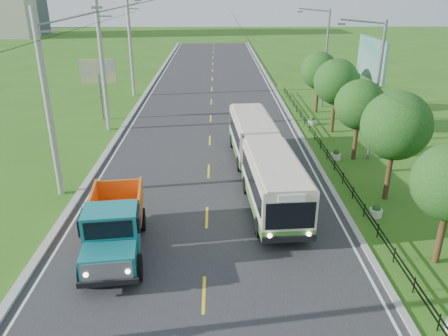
{
  "coord_description": "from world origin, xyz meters",
  "views": [
    {
      "loc": [
        0.53,
        -13.46,
        10.82
      ],
      "look_at": [
        0.91,
        7.98,
        1.9
      ],
      "focal_mm": 35.0,
      "sensor_mm": 36.0,
      "label": 1
    }
  ],
  "objects_px": {
    "tree_back": "(319,72)",
    "bus": "(262,155)",
    "pole_mid": "(103,67)",
    "tree_third": "(396,129)",
    "planter_far": "(312,121)",
    "streetlight_far": "(324,55)",
    "dump_truck": "(114,223)",
    "billboard_left": "(98,75)",
    "tree_fifth": "(336,84)",
    "pole_near": "(48,105)",
    "tree_fourth": "(360,107)",
    "billboard_right": "(371,65)",
    "planter_near": "(376,211)",
    "streetlight_mid": "(375,87)",
    "pole_far": "(131,47)",
    "planter_mid": "(336,155)"
  },
  "relations": [
    {
      "from": "streetlight_mid",
      "to": "streetlight_far",
      "type": "height_order",
      "value": "same"
    },
    {
      "from": "pole_mid",
      "to": "streetlight_mid",
      "type": "height_order",
      "value": "pole_mid"
    },
    {
      "from": "tree_third",
      "to": "bus",
      "type": "distance_m",
      "value": 7.37
    },
    {
      "from": "dump_truck",
      "to": "planter_mid",
      "type": "bearing_deg",
      "value": 34.58
    },
    {
      "from": "planter_far",
      "to": "billboard_left",
      "type": "distance_m",
      "value": 18.56
    },
    {
      "from": "billboard_right",
      "to": "bus",
      "type": "xyz_separation_m",
      "value": [
        -9.13,
        -9.73,
        -3.62
      ]
    },
    {
      "from": "pole_near",
      "to": "pole_mid",
      "type": "relative_size",
      "value": 1.0
    },
    {
      "from": "streetlight_far",
      "to": "planter_far",
      "type": "distance_m",
      "value": 7.84
    },
    {
      "from": "billboard_right",
      "to": "dump_truck",
      "type": "bearing_deg",
      "value": -133.59
    },
    {
      "from": "tree_third",
      "to": "dump_truck",
      "type": "relative_size",
      "value": 0.95
    },
    {
      "from": "planter_mid",
      "to": "billboard_right",
      "type": "relative_size",
      "value": 0.09
    },
    {
      "from": "planter_far",
      "to": "planter_mid",
      "type": "bearing_deg",
      "value": -90.0
    },
    {
      "from": "tree_fifth",
      "to": "billboard_right",
      "type": "xyz_separation_m",
      "value": [
        2.44,
        -0.14,
        1.49
      ]
    },
    {
      "from": "planter_near",
      "to": "dump_truck",
      "type": "height_order",
      "value": "dump_truck"
    },
    {
      "from": "pole_far",
      "to": "billboard_left",
      "type": "relative_size",
      "value": 1.92
    },
    {
      "from": "pole_near",
      "to": "planter_far",
      "type": "xyz_separation_m",
      "value": [
        16.86,
        13.0,
        -4.81
      ]
    },
    {
      "from": "streetlight_mid",
      "to": "billboard_left",
      "type": "distance_m",
      "value": 22.51
    },
    {
      "from": "pole_near",
      "to": "tree_third",
      "type": "bearing_deg",
      "value": -2.71
    },
    {
      "from": "pole_mid",
      "to": "pole_far",
      "type": "xyz_separation_m",
      "value": [
        0.0,
        12.0,
        0.0
      ]
    },
    {
      "from": "streetlight_mid",
      "to": "billboard_right",
      "type": "height_order",
      "value": "streetlight_mid"
    },
    {
      "from": "tree_back",
      "to": "planter_near",
      "type": "bearing_deg",
      "value": -93.57
    },
    {
      "from": "tree_third",
      "to": "dump_truck",
      "type": "distance_m",
      "value": 14.92
    },
    {
      "from": "billboard_left",
      "to": "streetlight_mid",
      "type": "bearing_deg",
      "value": -26.4
    },
    {
      "from": "dump_truck",
      "to": "tree_fifth",
      "type": "bearing_deg",
      "value": 44.46
    },
    {
      "from": "pole_near",
      "to": "planter_mid",
      "type": "distance_m",
      "value": 18.23
    },
    {
      "from": "tree_fifth",
      "to": "streetlight_far",
      "type": "xyz_separation_m",
      "value": [
        0.79,
        7.86,
        1.05
      ]
    },
    {
      "from": "tree_third",
      "to": "planter_mid",
      "type": "bearing_deg",
      "value": 102.1
    },
    {
      "from": "billboard_left",
      "to": "dump_truck",
      "type": "height_order",
      "value": "billboard_left"
    },
    {
      "from": "pole_far",
      "to": "billboard_right",
      "type": "relative_size",
      "value": 1.37
    },
    {
      "from": "tree_back",
      "to": "planter_far",
      "type": "xyz_separation_m",
      "value": [
        -1.26,
        -4.14,
        -3.37
      ]
    },
    {
      "from": "streetlight_far",
      "to": "billboard_right",
      "type": "height_order",
      "value": "streetlight_far"
    },
    {
      "from": "tree_back",
      "to": "bus",
      "type": "bearing_deg",
      "value": -112.84
    },
    {
      "from": "streetlight_far",
      "to": "planter_mid",
      "type": "distance_m",
      "value": 14.88
    },
    {
      "from": "tree_fourth",
      "to": "bus",
      "type": "height_order",
      "value": "tree_fourth"
    },
    {
      "from": "tree_third",
      "to": "planter_far",
      "type": "xyz_separation_m",
      "value": [
        -1.26,
        13.86,
        -3.7
      ]
    },
    {
      "from": "tree_third",
      "to": "tree_back",
      "type": "xyz_separation_m",
      "value": [
        -0.0,
        18.0,
        -0.33
      ]
    },
    {
      "from": "streetlight_far",
      "to": "billboard_left",
      "type": "height_order",
      "value": "streetlight_far"
    },
    {
      "from": "tree_back",
      "to": "planter_far",
      "type": "bearing_deg",
      "value": -106.88
    },
    {
      "from": "tree_third",
      "to": "planter_far",
      "type": "height_order",
      "value": "tree_third"
    },
    {
      "from": "tree_fifth",
      "to": "dump_truck",
      "type": "distance_m",
      "value": 22.14
    },
    {
      "from": "tree_fourth",
      "to": "streetlight_mid",
      "type": "distance_m",
      "value": 1.54
    },
    {
      "from": "planter_far",
      "to": "billboard_left",
      "type": "bearing_deg",
      "value": 173.69
    },
    {
      "from": "pole_mid",
      "to": "tree_fifth",
      "type": "height_order",
      "value": "pole_mid"
    },
    {
      "from": "tree_back",
      "to": "planter_near",
      "type": "distance_m",
      "value": 20.46
    },
    {
      "from": "streetlight_far",
      "to": "dump_truck",
      "type": "distance_m",
      "value": 29.16
    },
    {
      "from": "planter_near",
      "to": "billboard_left",
      "type": "height_order",
      "value": "billboard_left"
    },
    {
      "from": "pole_mid",
      "to": "tree_back",
      "type": "height_order",
      "value": "pole_mid"
    },
    {
      "from": "tree_fourth",
      "to": "streetlight_far",
      "type": "relative_size",
      "value": 0.6
    },
    {
      "from": "tree_fifth",
      "to": "tree_third",
      "type": "bearing_deg",
      "value": -90.0
    },
    {
      "from": "tree_third",
      "to": "planter_far",
      "type": "distance_m",
      "value": 14.4
    }
  ]
}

